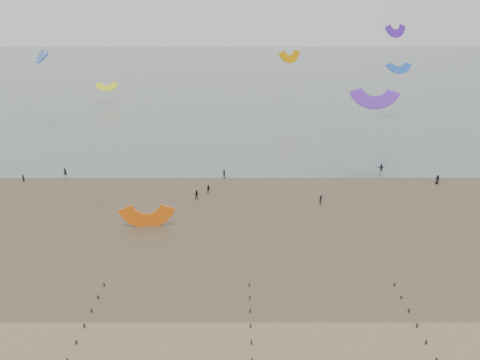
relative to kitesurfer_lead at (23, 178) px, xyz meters
name	(u,v)px	position (x,y,z in m)	size (l,w,h in m)	color
ground	(212,354)	(39.42, -47.85, -0.81)	(500.00, 500.00, 0.00)	brown
sea_and_shore	(199,211)	(35.34, -13.45, -0.81)	(500.00, 665.00, 0.03)	#475654
kitesurfer_lead	(23,178)	(0.00, 0.00, 0.00)	(0.59, 0.39, 1.63)	black
kitesurfers	(320,181)	(57.69, -1.37, 0.03)	(107.20, 17.58, 1.82)	black
grounded_kite	(148,226)	(27.76, -19.32, -0.81)	(7.24, 3.79, 5.52)	orange
kites_airborne	(225,50)	(38.36, 39.42, 20.44)	(221.90, 111.51, 42.53)	#932467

